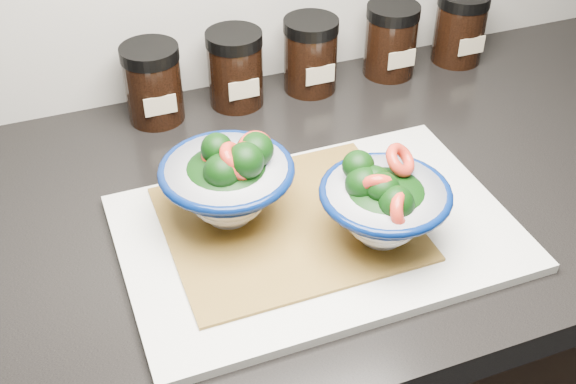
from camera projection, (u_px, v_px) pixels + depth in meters
name	position (u px, v px, depth m)	size (l,w,h in m)	color
countertop	(406.00, 181.00, 0.96)	(3.50, 0.60, 0.04)	black
cutting_board	(317.00, 233.00, 0.84)	(0.45, 0.30, 0.01)	silver
bamboo_mat	(288.00, 223.00, 0.84)	(0.28, 0.24, 0.00)	olive
bowl_left	(229.00, 181.00, 0.82)	(0.16, 0.16, 0.12)	white
bowl_right	(383.00, 204.00, 0.79)	(0.15, 0.15, 0.11)	white
spice_jar_a	(153.00, 83.00, 1.01)	(0.08, 0.08, 0.11)	black
spice_jar_b	(235.00, 68.00, 1.04)	(0.08, 0.08, 0.11)	black
spice_jar_c	(310.00, 55.00, 1.08)	(0.08, 0.08, 0.11)	black
spice_jar_d	(391.00, 40.00, 1.12)	(0.08, 0.08, 0.11)	black
spice_jar_e	(460.00, 28.00, 1.15)	(0.08, 0.08, 0.11)	black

